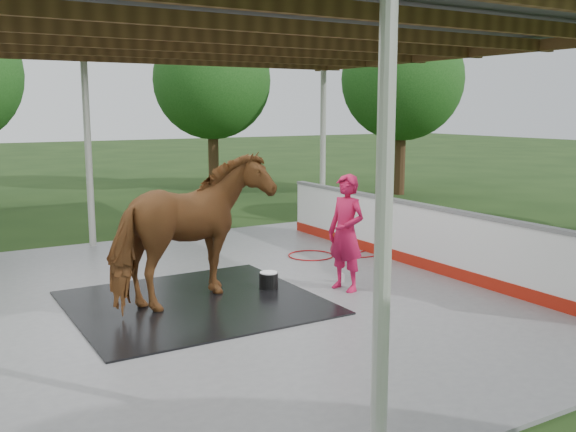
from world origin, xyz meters
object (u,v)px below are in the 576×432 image
dasher_board (416,236)px  handler (346,233)px  wash_bucket (269,280)px  horse (193,230)px

dasher_board → handler: bearing=-162.7°
dasher_board → handler: size_ratio=4.41×
dasher_board → wash_bucket: size_ratio=26.73×
wash_bucket → handler: bearing=-31.0°
handler → wash_bucket: bearing=-134.4°
dasher_board → handler: handler is taller
horse → handler: (2.32, -0.53, -0.19)m
horse → wash_bucket: (1.29, 0.09, -0.95)m
horse → wash_bucket: size_ratio=8.46×
horse → handler: 2.38m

